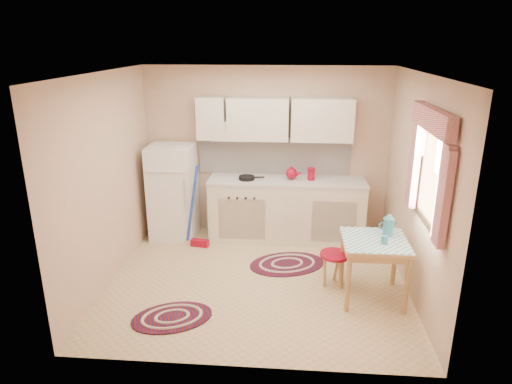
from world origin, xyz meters
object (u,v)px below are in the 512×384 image
base_cabinets (286,210)px  stool (334,269)px  table (373,269)px  fridge (173,192)px

base_cabinets → stool: bearing=-65.9°
base_cabinets → table: (1.01, -1.60, -0.08)m
table → stool: table is taller
fridge → base_cabinets: (1.68, 0.05, -0.26)m
table → stool: (-0.41, 0.25, -0.15)m
fridge → base_cabinets: size_ratio=0.62×
fridge → base_cabinets: fridge is taller
base_cabinets → table: base_cabinets is taller
fridge → table: bearing=-29.9°
fridge → stool: bearing=-29.7°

